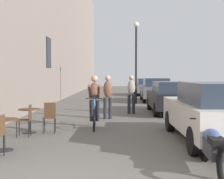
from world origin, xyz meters
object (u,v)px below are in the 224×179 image
Objects in this scene: cyclist_on_bicycle at (94,103)px; parked_car_nearest at (213,111)px; parked_car_fourth at (145,87)px; cafe_chair_mid_toward_street at (26,118)px; parked_car_second at (170,97)px; parked_motorcycle at (213,149)px; pedestrian_near at (108,94)px; parked_car_third at (155,89)px; cafe_table_near at (4,128)px; cafe_table_mid at (29,115)px; street_lamp at (136,52)px; pedestrian_mid at (131,92)px; cafe_chair_mid_toward_wall at (50,115)px.

parked_car_nearest is (3.18, -2.18, -0.01)m from cyclist_on_bicycle.
parked_car_nearest is at bearing -89.99° from parked_car_fourth.
cafe_chair_mid_toward_street is 7.28m from parked_car_second.
parked_motorcycle is (4.23, -3.04, -0.11)m from cafe_chair_mid_toward_street.
pedestrian_near is at bearing 58.64° from cafe_chair_mid_toward_street.
cyclist_on_bicycle reaches higher than parked_car_third.
cafe_table_near is 1.00× the size of cafe_table_mid.
street_lamp is 5.33m from parked_car_second.
parked_car_fourth is at bearing 78.95° from pedestrian_near.
parked_car_fourth is 20.95m from parked_motorcycle.
cyclist_on_bicycle is (1.86, 0.98, 0.29)m from cafe_table_mid.
parked_car_fourth is at bearing 81.95° from pedestrian_mid.
parked_car_nearest reaches higher than cafe_table_mid.
pedestrian_near reaches higher than parked_car_fourth.
cafe_chair_mid_toward_wall is 4.64m from parked_car_nearest.
pedestrian_near is at bearing 53.27° from cafe_table_mid.
parked_car_nearest is 18.54m from parked_car_fourth.
parked_car_second is (2.74, 1.83, -0.22)m from pedestrian_near.
street_lamp is at bearing 96.89° from parked_car_nearest.
pedestrian_mid is at bearing -173.84° from parked_car_second.
cafe_chair_mid_toward_street is 0.52× the size of pedestrian_near.
cafe_table_near is 1.59m from cafe_chair_mid_toward_street.
cafe_table_mid is 0.81× the size of cafe_chair_mid_toward_wall.
cafe_chair_mid_toward_wall is (0.56, 2.21, -0.00)m from cafe_table_near.
cafe_table_near is 0.17× the size of parked_car_nearest.
street_lamp is at bearing 92.42° from parked_motorcycle.
cyclist_on_bicycle is 0.43× the size of parked_car_fourth.
pedestrian_near is 0.40× the size of parked_car_nearest.
pedestrian_near is at bearing 79.43° from cyclist_on_bicycle.
cafe_chair_mid_toward_wall is at bearing -112.36° from parked_car_third.
pedestrian_mid is at bearing -98.05° from parked_car_fourth.
cyclist_on_bicycle is 5.20m from parked_motorcycle.
parked_car_third is at bearing 72.14° from cyclist_on_bicycle.
parked_motorcycle is (2.45, -4.57, -0.41)m from cyclist_on_bicycle.
cafe_chair_mid_toward_street reaches higher than cafe_table_near.
street_lamp is at bearing 69.79° from cafe_chair_mid_toward_street.
cafe_table_near is 2.28m from cafe_chair_mid_toward_wall.
cafe_table_mid is 12.23m from parked_car_third.
street_lamp reaches higher than parked_car_third.
parked_motorcycle reaches higher than cafe_table_mid.
parked_car_nearest is at bearing -89.41° from parked_car_second.
street_lamp is at bearing 83.90° from pedestrian_mid.
parked_motorcycle is at bearing -61.84° from cyclist_on_bicycle.
parked_car_fourth is at bearing 75.54° from cafe_chair_mid_toward_wall.
parked_car_nearest is at bearing -15.92° from cafe_chair_mid_toward_wall.
street_lamp is at bearing 76.75° from pedestrian_near.
pedestrian_near reaches higher than parked_car_third.
cafe_chair_mid_toward_street is (0.05, 1.58, -0.00)m from cafe_table_near.
cyclist_on_bicycle is at bearing -129.02° from parked_car_second.
parked_car_fourth is (-0.00, 18.54, -0.05)m from parked_car_nearest.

